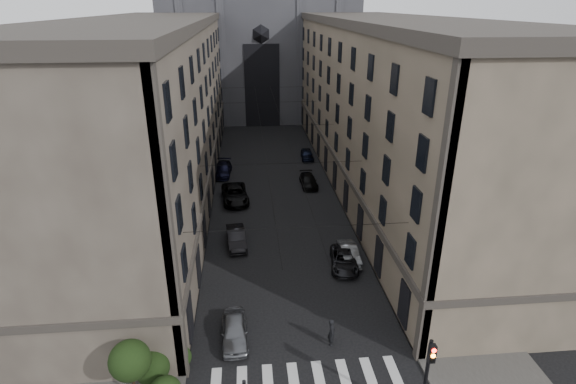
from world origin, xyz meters
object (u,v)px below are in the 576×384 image
object	(u,v)px
traffic_light_right	(428,372)
car_left_near	(235,331)
car_right_near	(349,253)
car_right_midfar	(309,181)
car_left_midnear	(236,238)
car_right_midnear	(344,260)
car_right_far	(307,154)
car_left_far	(222,169)
car_left_midfar	(235,194)
gothic_tower	(258,17)
pedestrian	(332,332)

from	to	relation	value
traffic_light_right	car_left_near	world-z (taller)	traffic_light_right
car_right_near	car_right_midfar	bearing A→B (deg)	92.94
traffic_light_right	car_left_midnear	size ratio (longest dim) A/B	1.14
car_right_midfar	car_right_midnear	bearing A→B (deg)	-89.85
car_left_near	car_left_midnear	xyz separation A→B (m)	(-0.03, 12.49, 0.02)
car_right_midfar	car_right_far	bearing A→B (deg)	82.00
car_right_near	car_left_near	bearing A→B (deg)	-137.48
traffic_light_right	car_right_near	size ratio (longest dim) A/B	1.29
traffic_light_right	car_right_near	distance (m)	16.25
car_left_midnear	car_right_midfar	world-z (taller)	car_left_midnear
traffic_light_right	car_left_far	world-z (taller)	traffic_light_right
traffic_light_right	car_right_midnear	distance (m)	15.33
car_left_near	car_left_far	size ratio (longest dim) A/B	0.82
car_left_far	car_right_midfar	xyz separation A→B (m)	(10.40, -4.72, -0.10)
car_left_midfar	car_left_far	distance (m)	8.49
traffic_light_right	car_left_near	xyz separation A→B (m)	(-9.80, 7.06, -2.56)
car_left_far	car_right_near	size ratio (longest dim) A/B	1.29
gothic_tower	pedestrian	world-z (taller)	gothic_tower
car_left_near	car_right_midfar	size ratio (longest dim) A/B	0.95
car_left_midnear	car_right_far	size ratio (longest dim) A/B	1.12
car_left_midnear	car_right_midnear	xyz separation A→B (m)	(8.93, -4.47, -0.10)
car_left_near	car_right_near	xyz separation A→B (m)	(9.51, 8.97, -0.07)
car_right_midnear	car_right_far	bearing A→B (deg)	96.38
car_right_midnear	car_left_midnear	bearing A→B (deg)	161.10
car_left_midfar	car_left_midnear	bearing A→B (deg)	-94.39
car_left_near	car_left_far	world-z (taller)	car_left_far
car_left_far	pedestrian	bearing A→B (deg)	-71.54
car_left_midnear	car_left_far	world-z (taller)	car_left_far
car_left_midfar	car_right_midfar	size ratio (longest dim) A/B	1.31
car_left_midnear	pedestrian	world-z (taller)	pedestrian
car_left_near	car_left_midnear	bearing A→B (deg)	88.23
car_right_near	pedestrian	world-z (taller)	pedestrian
car_left_midfar	car_right_near	world-z (taller)	car_left_midfar
pedestrian	car_left_far	bearing A→B (deg)	23.42
car_left_near	car_left_midfar	xyz separation A→B (m)	(-0.29, 22.40, 0.09)
car_left_midnear	car_right_near	xyz separation A→B (m)	(9.54, -3.52, -0.09)
car_left_far	car_right_near	bearing A→B (deg)	-58.09
car_left_midnear	car_right_midfar	xyz separation A→B (m)	(8.43, 13.50, -0.10)
car_right_midnear	pedestrian	bearing A→B (deg)	-99.12
car_left_midnear	car_right_far	xyz separation A→B (m)	(9.58, 23.48, -0.06)
car_left_midfar	car_right_midnear	bearing A→B (deg)	-63.32
gothic_tower	car_left_near	xyz separation A→B (m)	(-4.20, -65.98, -17.07)
car_left_far	car_right_near	xyz separation A→B (m)	(11.51, -21.74, -0.09)
car_left_midnear	car_left_midfar	world-z (taller)	car_left_midfar
car_left_near	car_right_near	world-z (taller)	car_left_near
car_right_midnear	pedestrian	xyz separation A→B (m)	(-2.72, -9.00, 0.30)
car_left_midnear	car_right_far	world-z (taller)	car_left_midnear
traffic_light_right	car_right_midfar	distance (m)	33.18
gothic_tower	car_left_far	size ratio (longest dim) A/B	11.15
car_right_midfar	pedestrian	distance (m)	27.06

